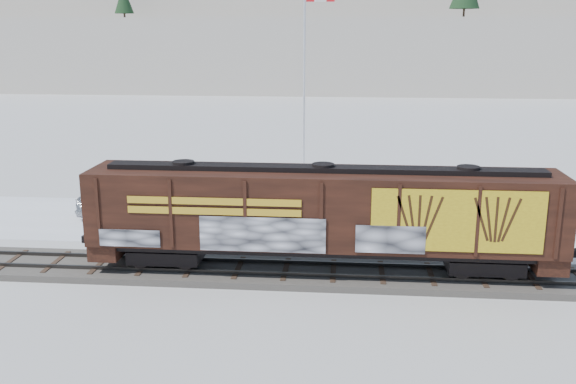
# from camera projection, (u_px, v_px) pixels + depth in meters

# --- Properties ---
(ground) EXTENTS (500.00, 500.00, 0.00)m
(ground) POSITION_uv_depth(u_px,v_px,m) (286.00, 276.00, 26.96)
(ground) COLOR white
(ground) RESTS_ON ground
(rail_track) EXTENTS (50.00, 3.40, 0.43)m
(rail_track) POSITION_uv_depth(u_px,v_px,m) (286.00, 272.00, 26.93)
(rail_track) COLOR #59544C
(rail_track) RESTS_ON ground
(parking_strip) EXTENTS (40.00, 8.00, 0.03)m
(parking_strip) POSITION_uv_depth(u_px,v_px,m) (299.00, 223.00, 34.20)
(parking_strip) COLOR white
(parking_strip) RESTS_ON ground
(hillside) EXTENTS (360.00, 110.00, 93.00)m
(hillside) POSITION_uv_depth(u_px,v_px,m) (338.00, 12.00, 158.45)
(hillside) COLOR white
(hillside) RESTS_ON ground
(hopper_railcar) EXTENTS (19.05, 3.06, 4.30)m
(hopper_railcar) POSITION_uv_depth(u_px,v_px,m) (323.00, 212.00, 26.13)
(hopper_railcar) COLOR black
(hopper_railcar) RESTS_ON rail_track
(flagpole) EXTENTS (2.30, 0.90, 12.93)m
(flagpole) POSITION_uv_depth(u_px,v_px,m) (306.00, 113.00, 41.22)
(flagpole) COLOR silver
(flagpole) RESTS_ON ground
(car_silver) EXTENTS (5.06, 2.08, 1.71)m
(car_silver) POSITION_uv_depth(u_px,v_px,m) (124.00, 203.00, 34.82)
(car_silver) COLOR #B5B7BD
(car_silver) RESTS_ON parking_strip
(car_white) EXTENTS (4.91, 2.72, 1.53)m
(car_white) POSITION_uv_depth(u_px,v_px,m) (374.00, 216.00, 32.85)
(car_white) COLOR white
(car_white) RESTS_ON parking_strip
(car_dark) EXTENTS (5.12, 3.40, 1.38)m
(car_dark) POSITION_uv_depth(u_px,v_px,m) (390.00, 215.00, 33.16)
(car_dark) COLOR black
(car_dark) RESTS_ON parking_strip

